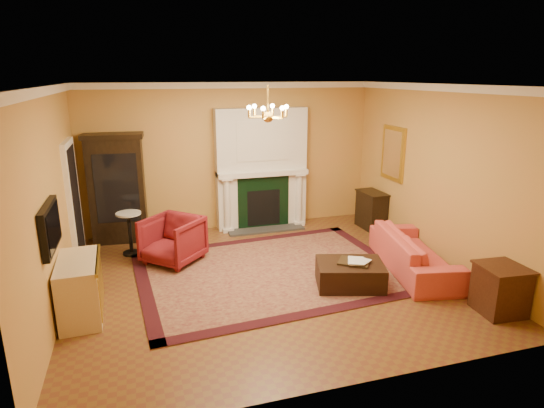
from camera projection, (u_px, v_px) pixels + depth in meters
name	position (u px, v px, depth m)	size (l,w,h in m)	color
floor	(268.00, 279.00, 7.28)	(6.00, 5.50, 0.02)	brown
ceiling	(268.00, 84.00, 6.45)	(6.00, 5.50, 0.02)	silver
wall_back	(231.00, 157.00, 9.41)	(6.00, 0.02, 3.00)	#B48F40
wall_front	(349.00, 254.00, 4.32)	(6.00, 0.02, 3.00)	#B48F40
wall_left	(51.00, 203.00, 6.03)	(0.02, 5.50, 3.00)	#B48F40
wall_right	(438.00, 175.00, 7.69)	(0.02, 5.50, 3.00)	#B48F40
fireplace	(261.00, 171.00, 9.48)	(1.90, 0.70, 2.50)	silver
crown_molding	(251.00, 88.00, 7.35)	(6.00, 5.50, 0.12)	white
doorway	(74.00, 202.00, 7.74)	(0.08, 1.05, 2.10)	white
tv_panel	(50.00, 227.00, 5.54)	(0.09, 0.95, 0.58)	black
gilt_mirror	(393.00, 153.00, 8.93)	(0.06, 0.76, 1.05)	gold
chandelier	(268.00, 113.00, 6.56)	(0.63, 0.55, 0.53)	gold
oriental_rug	(271.00, 271.00, 7.51)	(4.24, 3.18, 0.02)	#4D101B
china_cabinet	(118.00, 191.00, 8.67)	(1.00, 0.46, 2.01)	black
wingback_armchair	(173.00, 238.00, 7.79)	(0.86, 0.81, 0.89)	maroon
pedestal_table	(130.00, 230.00, 8.13)	(0.44, 0.44, 0.79)	black
commode	(80.00, 288.00, 6.05)	(0.51, 1.07, 0.80)	#C4BA8F
coral_sofa	(415.00, 246.00, 7.47)	(2.17, 0.63, 0.85)	#C5453E
end_table	(500.00, 291.00, 6.16)	(0.56, 0.56, 0.65)	#3A1E0F
console_table	(371.00, 211.00, 9.57)	(0.39, 0.68, 0.76)	black
leather_ottoman	(350.00, 274.00, 6.95)	(1.00, 0.72, 0.37)	black
ottoman_tray	(354.00, 262.00, 6.90)	(0.45, 0.35, 0.03)	black
book_a	(348.00, 252.00, 6.83)	(0.23, 0.03, 0.32)	gray
book_b	(357.00, 253.00, 6.87)	(0.19, 0.02, 0.26)	gray
topiary_left	(238.00, 160.00, 9.23)	(0.16, 0.16, 0.43)	gray
topiary_right	(291.00, 157.00, 9.55)	(0.16, 0.16, 0.44)	gray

